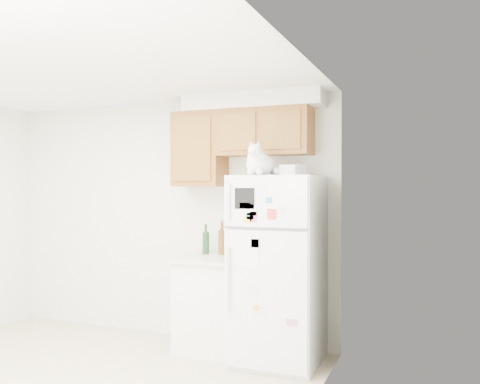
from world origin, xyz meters
The scene contains 8 objects.
room_shell centered at (0.12, 0.24, 1.67)m, with size 3.84×4.04×2.52m.
refrigerator centered at (1.40, 1.61, 0.85)m, with size 0.76×0.78×1.70m.
base_counter centered at (0.71, 1.68, 0.46)m, with size 0.64×0.64×0.92m.
cat centered at (1.30, 1.38, 1.81)m, with size 0.29×0.42×0.29m.
storage_box_back centered at (1.52, 1.74, 1.75)m, with size 0.18×0.13×0.10m, color white.
storage_box_front centered at (1.55, 1.47, 1.74)m, with size 0.15×0.11×0.09m, color white.
bottle_green centered at (0.58, 1.80, 1.07)m, with size 0.07×0.07×0.30m, color #19381E, non-canonical shape.
bottle_amber centered at (0.74, 1.82, 1.09)m, with size 0.08×0.08×0.34m, color #593814, non-canonical shape.
Camera 1 is at (2.79, -2.81, 1.61)m, focal length 38.00 mm.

